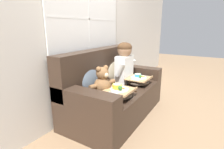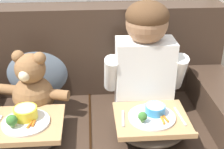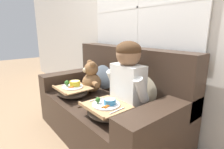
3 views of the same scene
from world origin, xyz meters
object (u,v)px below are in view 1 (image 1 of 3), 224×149
throw_pillow_behind_teddy (90,78)px  lap_tray_teddy (119,93)px  couch (112,92)px  child_figure (124,61)px  lap_tray_child (139,81)px  throw_pillow_behind_child (113,69)px  teddy_bear (103,82)px

throw_pillow_behind_teddy → lap_tray_teddy: (-0.00, -0.48, -0.14)m
couch → child_figure: bearing=-7.4°
throw_pillow_behind_teddy → lap_tray_child: 0.82m
throw_pillow_behind_child → lap_tray_child: bearing=-89.9°
couch → throw_pillow_behind_teddy: bearing=151.1°
couch → teddy_bear: 0.42m
child_figure → lap_tray_teddy: child_figure is taller
child_figure → lap_tray_teddy: size_ratio=1.78×
throw_pillow_behind_child → teddy_bear: 0.69m
child_figure → lap_tray_teddy: bearing=-158.0°
throw_pillow_behind_child → teddy_bear: bearing=-160.9°
couch → throw_pillow_behind_child: couch is taller
teddy_bear → couch: bearing=8.1°
child_figure → teddy_bear: size_ratio=1.55×
throw_pillow_behind_teddy → teddy_bear: bearing=-90.4°
lap_tray_teddy → throw_pillow_behind_teddy: bearing=89.9°
child_figure → teddy_bear: (-0.65, -0.00, -0.20)m
teddy_bear → lap_tray_teddy: bearing=-89.9°
throw_pillow_behind_child → lap_tray_child: (0.00, -0.49, -0.14)m
lap_tray_child → lap_tray_teddy: size_ratio=1.03×
couch → child_figure: size_ratio=2.60×
throw_pillow_behind_child → child_figure: bearing=-90.0°
throw_pillow_behind_child → teddy_bear: throw_pillow_behind_child is taller
teddy_bear → throw_pillow_behind_teddy: bearing=89.6°
child_figure → teddy_bear: bearing=-179.6°
throw_pillow_behind_child → lap_tray_teddy: bearing=-143.4°
couch → child_figure: child_figure is taller
couch → lap_tray_teddy: bearing=-136.9°
child_figure → teddy_bear: 0.68m
couch → throw_pillow_behind_teddy: couch is taller
throw_pillow_behind_child → lap_tray_teddy: (-0.65, -0.48, -0.14)m
throw_pillow_behind_child → lap_tray_child: throw_pillow_behind_child is taller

